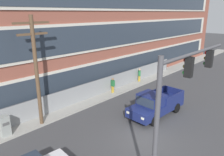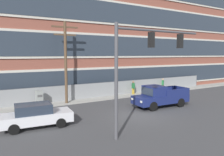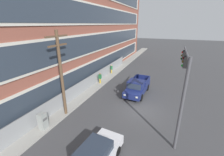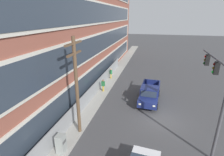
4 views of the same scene
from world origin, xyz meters
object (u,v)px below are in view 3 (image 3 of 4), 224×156
(traffic_signal_mast, at_px, (184,78))
(pickup_truck_navy, at_px, (137,87))
(electrical_cabinet, at_px, (43,122))
(pedestrian_by_fence, at_px, (112,69))
(pedestrian_near_cabinet, at_px, (100,78))
(utility_pole_near_corner, at_px, (61,72))

(traffic_signal_mast, xyz_separation_m, pickup_truck_navy, (5.54, 4.40, -3.67))
(electrical_cabinet, height_order, pedestrian_by_fence, pedestrian_by_fence)
(pickup_truck_navy, relative_size, pedestrian_near_cabinet, 3.16)
(electrical_cabinet, relative_size, pedestrian_by_fence, 0.90)
(utility_pole_near_corner, distance_m, pedestrian_near_cabinet, 8.79)
(utility_pole_near_corner, bearing_deg, traffic_signal_mast, -81.83)
(traffic_signal_mast, distance_m, electrical_cabinet, 11.25)
(traffic_signal_mast, bearing_deg, pickup_truck_navy, 38.43)
(pickup_truck_navy, distance_m, pedestrian_near_cabinet, 5.77)
(electrical_cabinet, bearing_deg, utility_pole_near_corner, -6.24)
(utility_pole_near_corner, bearing_deg, pedestrian_by_fence, 3.02)
(pickup_truck_navy, relative_size, pedestrian_by_fence, 3.16)
(traffic_signal_mast, relative_size, pedestrian_by_fence, 3.81)
(pickup_truck_navy, xyz_separation_m, electrical_cabinet, (-9.36, 5.46, -0.17))
(utility_pole_near_corner, xyz_separation_m, pedestrian_near_cabinet, (8.13, 0.45, -3.33))
(traffic_signal_mast, height_order, utility_pole_near_corner, utility_pole_near_corner)
(pedestrian_near_cabinet, bearing_deg, traffic_signal_mast, -123.91)
(traffic_signal_mast, height_order, pickup_truck_navy, traffic_signal_mast)
(pickup_truck_navy, distance_m, utility_pole_near_corner, 9.28)
(utility_pole_near_corner, xyz_separation_m, pedestrian_by_fence, (12.96, 0.68, -3.33))
(pedestrian_near_cabinet, height_order, pedestrian_by_fence, same)
(pedestrian_by_fence, bearing_deg, utility_pole_near_corner, -176.98)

